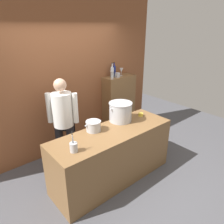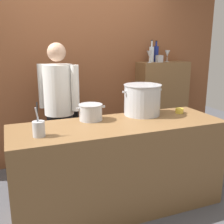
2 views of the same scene
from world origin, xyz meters
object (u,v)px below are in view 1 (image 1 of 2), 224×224
object	(u,v)px
chef	(63,119)
wine_bottle_cobalt	(114,71)
stockpot_large	(120,112)
wine_glass_wide	(121,71)
stockpot_small	(93,126)
spice_tin_silver	(117,75)
butter_jar	(141,115)
wine_bottle_clear	(112,72)
wine_glass_tall	(112,74)
utensil_crock	(74,147)

from	to	relation	value
chef	wine_bottle_cobalt	distance (m)	1.70
stockpot_large	wine_glass_wide	world-z (taller)	wine_glass_wide
stockpot_large	stockpot_small	size ratio (longest dim) A/B	1.52
stockpot_small	spice_tin_silver	distance (m)	1.68
stockpot_small	spice_tin_silver	xyz separation A→B (m)	(1.33, 0.93, 0.45)
stockpot_large	chef	bearing A→B (deg)	143.22
stockpot_small	spice_tin_silver	size ratio (longest dim) A/B	2.98
stockpot_small	wine_bottle_cobalt	distance (m)	1.78
butter_jar	wine_glass_wide	bearing A→B (deg)	65.19
chef	wine_bottle_clear	world-z (taller)	wine_bottle_clear
stockpot_small	wine_bottle_clear	xyz separation A→B (m)	(1.23, 0.99, 0.52)
stockpot_large	wine_glass_wide	bearing A→B (deg)	46.99
chef	wine_glass_wide	xyz separation A→B (m)	(1.70, 0.39, 0.53)
stockpot_small	wine_bottle_cobalt	size ratio (longest dim) A/B	0.99
wine_bottle_cobalt	wine_glass_tall	xyz separation A→B (m)	(-0.20, -0.17, -0.00)
butter_jar	spice_tin_silver	bearing A→B (deg)	72.07
utensil_crock	stockpot_large	bearing A→B (deg)	15.96
chef	wine_glass_tall	size ratio (longest dim) A/B	9.89
wine_bottle_clear	wine_glass_wide	xyz separation A→B (m)	(0.27, -0.00, -0.00)
wine_glass_wide	stockpot_large	bearing A→B (deg)	-133.01
stockpot_large	wine_bottle_clear	distance (m)	1.25
wine_glass_wide	wine_bottle_clear	bearing A→B (deg)	179.93
utensil_crock	wine_bottle_clear	world-z (taller)	wine_bottle_clear
stockpot_large	wine_bottle_cobalt	size ratio (longest dim) A/B	1.50
wine_bottle_cobalt	wine_glass_tall	size ratio (longest dim) A/B	1.81
utensil_crock	butter_jar	distance (m)	1.56
chef	wine_glass_wide	distance (m)	1.82
stockpot_large	butter_jar	bearing A→B (deg)	-12.67
utensil_crock	wine_glass_tall	distance (m)	2.14
wine_glass_wide	wine_glass_tall	bearing A→B (deg)	-164.17
stockpot_large	wine_bottle_cobalt	xyz separation A→B (m)	(0.76, 1.05, 0.44)
wine_bottle_cobalt	spice_tin_silver	world-z (taller)	wine_bottle_cobalt
chef	spice_tin_silver	xyz separation A→B (m)	(1.53, 0.33, 0.47)
wine_bottle_cobalt	chef	bearing A→B (deg)	-163.43
chef	stockpot_large	distance (m)	0.98
chef	stockpot_small	world-z (taller)	chef
utensil_crock	wine_bottle_cobalt	distance (m)	2.39
chef	wine_bottle_clear	xyz separation A→B (m)	(1.43, 0.40, 0.54)
wine_glass_tall	stockpot_large	bearing A→B (deg)	-122.46
butter_jar	wine_bottle_clear	bearing A→B (deg)	77.88
stockpot_large	butter_jar	xyz separation A→B (m)	(0.42, -0.09, -0.14)
wine_glass_wide	stockpot_small	bearing A→B (deg)	-146.54
chef	wine_bottle_clear	distance (m)	1.58
wine_bottle_clear	wine_glass_tall	world-z (taller)	wine_bottle_clear
wine_bottle_cobalt	wine_glass_wide	size ratio (longest dim) A/B	1.80
wine_glass_tall	spice_tin_silver	world-z (taller)	wine_glass_tall
stockpot_small	wine_bottle_cobalt	xyz separation A→B (m)	(1.34, 1.05, 0.52)
stockpot_large	wine_glass_wide	size ratio (longest dim) A/B	2.71
chef	spice_tin_silver	bearing A→B (deg)	-125.94
butter_jar	wine_bottle_clear	xyz separation A→B (m)	(0.23, 1.08, 0.57)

